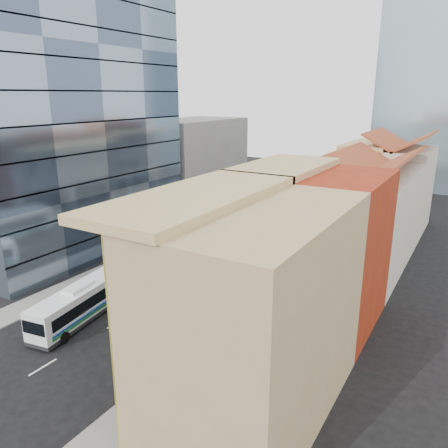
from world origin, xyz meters
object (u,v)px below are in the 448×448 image
Objects in this scene: bus_right at (212,279)px; shophouse_tan at (257,314)px; bus_left_near at (80,303)px; office_tower at (65,119)px; bus_left_far at (235,220)px.

shophouse_tan is at bearing -49.50° from bus_right.
bus_left_near is 11.29m from bus_right.
shophouse_tan reaches higher than bus_left_near.
shophouse_tan is 0.47× the size of office_tower.
office_tower is at bearing 155.70° from shophouse_tan.
bus_left_far is 20.20m from bus_right.
bus_right is at bearing 132.43° from shophouse_tan.
bus_left_near is 1.00× the size of bus_left_far.
shophouse_tan is at bearing -24.30° from office_tower.
shophouse_tan is 1.44× the size of bus_left_far.
bus_right is at bearing -9.05° from office_tower.
bus_right is (7.04, 8.82, 0.37)m from bus_left_near.
bus_left_near is at bearing -70.92° from bus_left_far.
shophouse_tan reaches higher than bus_right.
bus_left_near is at bearing -40.56° from office_tower.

